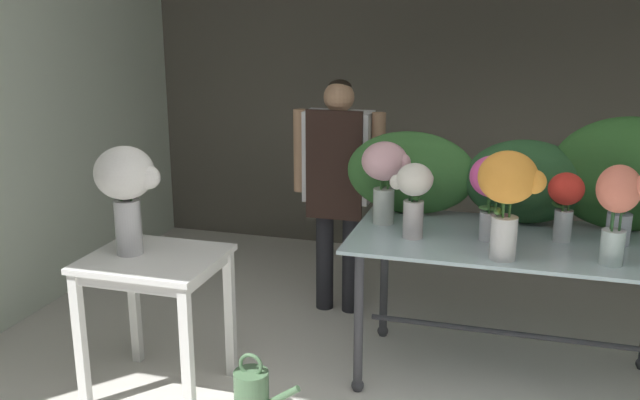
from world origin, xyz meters
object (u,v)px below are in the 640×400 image
at_px(vase_sunset_snapdragons, 508,190).
at_px(watering_can, 252,392).
at_px(display_table_glass, 512,263).
at_px(side_table_white, 155,276).
at_px(florist, 338,173).
at_px(vase_fuchsia_dahlias, 492,185).
at_px(vase_ivory_carnations, 413,193).
at_px(vase_coral_anemones, 619,202).
at_px(vase_white_roses_tall, 126,185).
at_px(vase_scarlet_lilies, 565,199).
at_px(vase_blush_hydrangea, 385,171).
at_px(vase_lilac_stock, 622,201).

relative_size(vase_sunset_snapdragons, watering_can, 1.53).
bearing_deg(watering_can, vase_sunset_snapdragons, 18.66).
height_order(display_table_glass, watering_can, display_table_glass).
relative_size(side_table_white, florist, 0.49).
height_order(side_table_white, vase_fuchsia_dahlias, vase_fuchsia_dahlias).
relative_size(vase_ivory_carnations, vase_coral_anemones, 0.83).
xyz_separation_m(vase_fuchsia_dahlias, vase_white_roses_tall, (-1.79, -0.60, 0.02)).
xyz_separation_m(side_table_white, vase_fuchsia_dahlias, (1.66, 0.60, 0.46)).
distance_m(side_table_white, watering_can, 0.79).
height_order(vase_sunset_snapdragons, vase_coral_anemones, vase_sunset_snapdragons).
bearing_deg(vase_fuchsia_dahlias, vase_coral_anemones, -19.90).
distance_m(display_table_glass, vase_fuchsia_dahlias, 0.46).
height_order(vase_scarlet_lilies, vase_coral_anemones, vase_coral_anemones).
bearing_deg(watering_can, vase_blush_hydrangea, 58.53).
relative_size(side_table_white, vase_coral_anemones, 1.60).
height_order(vase_sunset_snapdragons, vase_white_roses_tall, vase_sunset_snapdragons).
distance_m(florist, vase_scarlet_lilies, 1.52).
bearing_deg(vase_blush_hydrangea, side_table_white, -145.36).
bearing_deg(display_table_glass, florist, 150.14).
bearing_deg(vase_lilac_stock, vase_fuchsia_dahlias, -169.54).
bearing_deg(vase_coral_anemones, vase_fuchsia_dahlias, 160.10).
distance_m(vase_scarlet_lilies, vase_white_roses_tall, 2.27).
bearing_deg(vase_fuchsia_dahlias, florist, 145.22).
xyz_separation_m(vase_sunset_snapdragons, vase_ivory_carnations, (-0.48, 0.21, -0.10)).
bearing_deg(vase_blush_hydrangea, vase_fuchsia_dahlias, -12.95).
xyz_separation_m(display_table_glass, vase_fuchsia_dahlias, (-0.13, -0.05, 0.43)).
bearing_deg(florist, vase_scarlet_lilies, -23.98).
bearing_deg(vase_scarlet_lilies, vase_lilac_stock, 6.46).
bearing_deg(vase_sunset_snapdragons, vase_fuchsia_dahlias, 107.32).
height_order(side_table_white, vase_ivory_carnations, vase_ivory_carnations).
distance_m(vase_coral_anemones, vase_white_roses_tall, 2.41).
xyz_separation_m(display_table_glass, vase_scarlet_lilies, (0.24, 0.04, 0.36)).
height_order(florist, vase_fuchsia_dahlias, florist).
xyz_separation_m(florist, vase_lilac_stock, (1.66, -0.58, 0.09)).
bearing_deg(vase_blush_hydrangea, vase_sunset_snapdragons, -31.83).
distance_m(vase_ivory_carnations, vase_white_roses_tall, 1.49).
bearing_deg(vase_lilac_stock, side_table_white, -162.63).
bearing_deg(florist, vase_white_roses_tall, -120.66).
distance_m(vase_coral_anemones, vase_fuchsia_dahlias, 0.63).
bearing_deg(vase_scarlet_lilies, vase_white_roses_tall, -162.31).
height_order(vase_fuchsia_dahlias, watering_can, vase_fuchsia_dahlias).
relative_size(vase_lilac_stock, vase_ivory_carnations, 0.95).
relative_size(vase_sunset_snapdragons, vase_lilac_stock, 1.40).
xyz_separation_m(side_table_white, vase_coral_anemones, (2.25, 0.39, 0.47)).
relative_size(vase_sunset_snapdragons, vase_ivory_carnations, 1.32).
height_order(side_table_white, florist, florist).
bearing_deg(vase_coral_anemones, vase_sunset_snapdragons, -171.83).
xyz_separation_m(display_table_glass, vase_blush_hydrangea, (-0.72, 0.09, 0.44)).
relative_size(side_table_white, vase_blush_hydrangea, 1.65).
distance_m(vase_lilac_stock, vase_ivory_carnations, 1.06).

